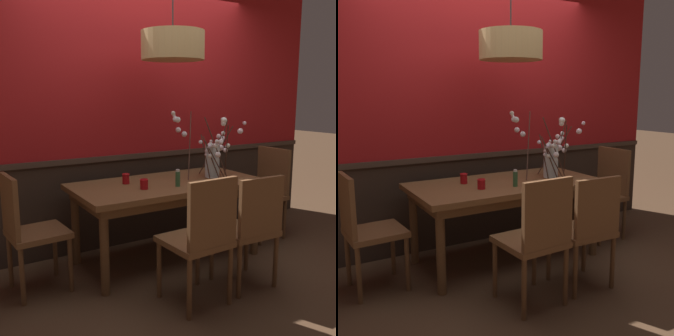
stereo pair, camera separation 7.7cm
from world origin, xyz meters
The scene contains 14 objects.
ground_plane centered at (0.00, 0.00, 0.00)m, with size 24.00×24.00×0.00m, color #4C3321.
back_wall centered at (0.00, 0.61, 1.42)m, with size 4.53×0.14×2.86m.
dining_table centered at (0.00, 0.00, 0.65)m, with size 1.71×0.85×0.73m.
chair_far_side_right centered at (0.26, 0.86, 0.50)m, with size 0.45×0.44×0.87m.
chair_near_side_left centered at (-0.24, -0.84, 0.53)m, with size 0.45×0.46×0.96m.
chair_far_side_left centered at (-0.24, 0.82, 0.50)m, with size 0.48×0.42×0.87m.
chair_near_side_right centered at (0.25, -0.81, 0.51)m, with size 0.44×0.42×0.91m.
chair_head_west_end centered at (-1.24, 0.00, 0.52)m, with size 0.45×0.43×0.93m.
chair_head_east_end centered at (1.22, 0.00, 0.53)m, with size 0.41×0.46×0.95m.
vase_with_blossoms centered at (0.47, -0.03, 0.95)m, with size 0.59×0.54×0.63m.
candle_holder_nearer_center centered at (-0.36, 0.13, 0.78)m, with size 0.07×0.07×0.09m.
candle_holder_nearer_edge centered at (-0.32, -0.14, 0.78)m, with size 0.07×0.07×0.09m.
condiment_bottle centered at (-0.02, -0.20, 0.80)m, with size 0.04×0.04×0.15m.
pendant_lamp centered at (0.03, -0.02, 1.92)m, with size 0.54×0.54×1.06m.
Camera 1 is at (-1.82, -2.99, 1.50)m, focal length 42.44 mm.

